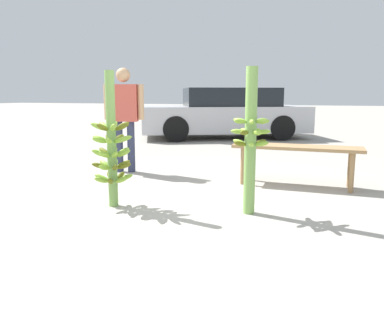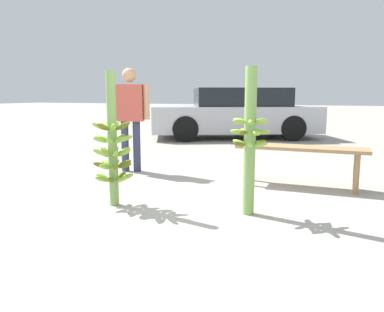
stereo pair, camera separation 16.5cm
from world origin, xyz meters
The scene contains 6 objects.
ground_plane centered at (0.00, 0.00, 0.00)m, with size 80.00×80.00×0.00m, color #9E998E.
banana_stalk_left centered at (-0.64, 0.08, 0.62)m, with size 0.43×0.43×1.39m.
banana_stalk_center centered at (0.74, 0.31, 0.73)m, with size 0.38×0.38×1.41m.
vendor_person centered at (-1.40, 1.68, 0.92)m, with size 0.59×0.30×1.54m.
market_bench centered at (1.08, 1.62, 0.44)m, with size 1.59×0.39×0.52m.
parked_car centered at (-1.15, 6.66, 0.65)m, with size 4.73×3.56×1.33m.
Camera 1 is at (1.39, -3.22, 1.15)m, focal length 35.00 mm.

